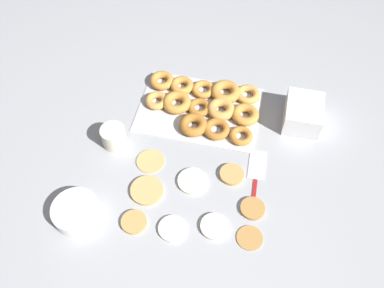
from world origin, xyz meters
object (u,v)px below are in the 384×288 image
Objects in this scene: batter_bowl at (76,212)px; pancake_7 at (150,161)px; paper_cup at (114,136)px; container_stack at (303,114)px; spatula at (256,172)px; donut_tray at (205,105)px; pancake_6 at (250,238)px; pancake_4 at (232,174)px; pancake_2 at (214,226)px; pancake_5 at (253,208)px; pancake_1 at (192,181)px; pancake_0 at (134,222)px; pancake_3 at (147,190)px; pancake_8 at (172,228)px.

pancake_7 is at bearing -124.92° from batter_bowl.
container_stack is at bearing -159.50° from paper_cup.
paper_cup is 0.33× the size of spatula.
pancake_7 is 0.21× the size of donut_tray.
container_stack is (-0.12, -0.50, 0.04)m from pancake_6.
batter_bowl is (0.46, 0.25, 0.02)m from pancake_4.
pancake_2 and pancake_5 have the same top height.
pancake_7 is (0.38, -0.11, -0.00)m from pancake_5.
pancake_1 is at bearing 162.16° from paper_cup.
donut_tray is 1.71× the size of spatula.
pancake_5 is at bearing 127.92° from pancake_4.
pancake_2 is at bearing -173.07° from batter_bowl.
pancake_0 is at bearing 9.13° from pancake_2.
pancake_1 reaches higher than spatula.
pancake_3 is at bearing 25.79° from pancake_1.
donut_tray is at bearing -120.40° from batter_bowl.
paper_cup is (-0.03, -0.30, 0.01)m from batter_bowl.
pancake_7 is (0.02, -0.12, -0.00)m from pancake_3.
container_stack reaches higher than pancake_3.
pancake_4 is 0.23m from pancake_6.
container_stack is (-0.51, -0.30, 0.04)m from pancake_7.
pancake_0 is at bearing 2.47° from pancake_8.
pancake_1 is at bearing 23.10° from pancake_4.
spatula is (-0.55, -0.29, -0.02)m from batter_bowl.
spatula is at bearing -142.66° from pancake_0.
pancake_6 is 0.25m from spatula.
pancake_6 is 0.59m from paper_cup.
pancake_7 is 0.32m from donut_tray.
pancake_5 is at bearing -152.67° from pancake_8.
paper_cup is at bearing -44.97° from pancake_3.
spatula is (-0.36, -0.27, -0.00)m from pancake_0.
pancake_6 is 0.25m from pancake_8.
container_stack is (-0.22, -0.29, 0.04)m from pancake_4.
pancake_7 is at bearing 63.97° from donut_tray.
paper_cup is at bearing -17.84° from pancake_1.
pancake_4 reaches higher than pancake_0.
pancake_5 is 0.27m from pancake_8.
paper_cup reaches higher than spatula.
pancake_6 is at bearing 173.83° from pancake_2.
paper_cup is at bearing -18.97° from pancake_7.
pancake_1 is 0.18m from pancake_8.
pancake_4 is 0.94× the size of paper_cup.
pancake_4 is (-0.28, -0.24, 0.00)m from pancake_0.
pancake_6 is 0.52m from container_stack.
pancake_2 is at bearing -170.87° from pancake_0.
batter_bowl reaches higher than pancake_4.
pancake_0 and pancake_3 have the same top height.
pancake_6 is 0.44m from pancake_7.
pancake_5 is at bearing 121.42° from donut_tray.
pancake_4 is 0.53× the size of container_stack.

